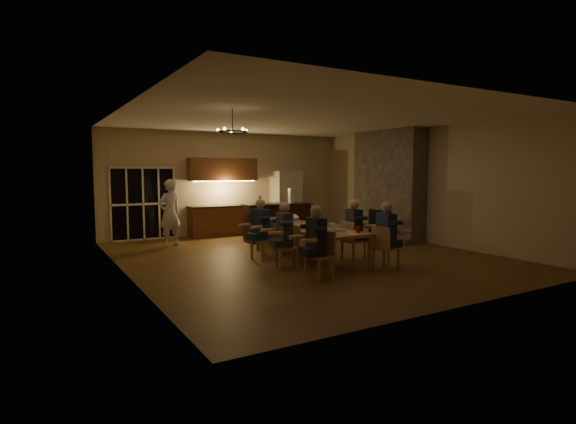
{
  "coord_description": "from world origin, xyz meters",
  "views": [
    {
      "loc": [
        -5.61,
        -8.82,
        2.02
      ],
      "look_at": [
        -0.28,
        0.3,
        1.04
      ],
      "focal_mm": 28.0,
      "sensor_mm": 36.0,
      "label": 1
    }
  ],
  "objects_px": {
    "standing_person": "(170,213)",
    "can_silver": "(324,227)",
    "chair_left_mid": "(287,247)",
    "redcup_far": "(282,218)",
    "chair_left_near": "(319,255)",
    "chair_right_far": "(323,234)",
    "laptop_d": "(319,221)",
    "mug_back": "(280,222)",
    "chandelier": "(233,132)",
    "can_cola": "(273,219)",
    "dining_table": "(308,243)",
    "bar_bottle": "(260,200)",
    "plate_far": "(304,222)",
    "plate_near": "(337,229)",
    "chair_right_mid": "(354,240)",
    "person_right_near": "(386,235)",
    "refrigerator": "(286,201)",
    "chair_left_far": "(263,240)",
    "laptop_f": "(294,217)",
    "bar_blender": "(291,196)",
    "mug_mid": "(299,222)",
    "person_left_far": "(261,229)",
    "redcup_mid": "(286,224)",
    "mug_front": "(320,227)",
    "person_left_near": "(316,243)",
    "laptop_b": "(340,226)",
    "can_right": "(317,222)",
    "plate_left": "(319,232)",
    "person_left_mid": "(284,235)",
    "chair_right_near": "(386,248)",
    "laptop_a": "(326,228)",
    "laptop_e": "(275,218)",
    "redcup_near": "(358,230)"
  },
  "relations": [
    {
      "from": "chair_left_near",
      "to": "chair_right_far",
      "type": "bearing_deg",
      "value": 134.18
    },
    {
      "from": "chair_left_mid",
      "to": "chair_right_near",
      "type": "relative_size",
      "value": 1.0
    },
    {
      "from": "plate_near",
      "to": "chandelier",
      "type": "bearing_deg",
      "value": 175.83
    },
    {
      "from": "redcup_mid",
      "to": "plate_far",
      "type": "distance_m",
      "value": 0.83
    },
    {
      "from": "chandelier",
      "to": "can_cola",
      "type": "relative_size",
      "value": 5.0
    },
    {
      "from": "redcup_near",
      "to": "redcup_far",
      "type": "bearing_deg",
      "value": 96.53
    },
    {
      "from": "redcup_far",
      "to": "bar_blender",
      "type": "relative_size",
      "value": 0.29
    },
    {
      "from": "chair_right_mid",
      "to": "bar_blender",
      "type": "xyz_separation_m",
      "value": [
        0.32,
        3.32,
        0.84
      ]
    },
    {
      "from": "chair_right_mid",
      "to": "person_right_near",
      "type": "height_order",
      "value": "person_right_near"
    },
    {
      "from": "laptop_d",
      "to": "mug_back",
      "type": "relative_size",
      "value": 3.2
    },
    {
      "from": "dining_table",
      "to": "laptop_b",
      "type": "xyz_separation_m",
      "value": [
        0.21,
        -0.9,
        0.49
      ]
    },
    {
      "from": "chair_right_near",
      "to": "plate_left",
      "type": "relative_size",
      "value": 3.61
    },
    {
      "from": "person_left_far",
      "to": "plate_left",
      "type": "relative_size",
      "value": 5.6
    },
    {
      "from": "chair_right_far",
      "to": "plate_far",
      "type": "xyz_separation_m",
      "value": [
        -0.45,
        0.14,
        0.31
      ]
    },
    {
      "from": "chair_right_mid",
      "to": "person_right_near",
      "type": "xyz_separation_m",
      "value": [
        0.01,
        -1.04,
        0.24
      ]
    },
    {
      "from": "redcup_far",
      "to": "bar_bottle",
      "type": "distance_m",
      "value": 1.46
    },
    {
      "from": "chair_left_far",
      "to": "plate_far",
      "type": "relative_size",
      "value": 3.24
    },
    {
      "from": "chair_right_mid",
      "to": "laptop_d",
      "type": "distance_m",
      "value": 0.89
    },
    {
      "from": "laptop_e",
      "to": "bar_blender",
      "type": "height_order",
      "value": "bar_blender"
    },
    {
      "from": "standing_person",
      "to": "laptop_b",
      "type": "height_order",
      "value": "standing_person"
    },
    {
      "from": "refrigerator",
      "to": "can_silver",
      "type": "xyz_separation_m",
      "value": [
        -2.04,
        -5.14,
        -0.19
      ]
    },
    {
      "from": "chair_left_far",
      "to": "refrigerator",
      "type": "bearing_deg",
      "value": 129.35
    },
    {
      "from": "laptop_d",
      "to": "redcup_far",
      "type": "bearing_deg",
      "value": 125.9
    },
    {
      "from": "person_left_near",
      "to": "laptop_b",
      "type": "xyz_separation_m",
      "value": [
        1.08,
        0.73,
        0.17
      ]
    },
    {
      "from": "plate_left",
      "to": "bar_blender",
      "type": "relative_size",
      "value": 0.59
    },
    {
      "from": "can_right",
      "to": "plate_left",
      "type": "height_order",
      "value": "can_right"
    },
    {
      "from": "person_left_far",
      "to": "redcup_mid",
      "type": "bearing_deg",
      "value": 58.83
    },
    {
      "from": "redcup_far",
      "to": "plate_far",
      "type": "height_order",
      "value": "redcup_far"
    },
    {
      "from": "laptop_a",
      "to": "laptop_b",
      "type": "height_order",
      "value": "same"
    },
    {
      "from": "laptop_e",
      "to": "plate_near",
      "type": "relative_size",
      "value": 1.31
    },
    {
      "from": "plate_near",
      "to": "mug_mid",
      "type": "bearing_deg",
      "value": 102.64
    },
    {
      "from": "standing_person",
      "to": "can_silver",
      "type": "distance_m",
      "value": 4.56
    },
    {
      "from": "dining_table",
      "to": "laptop_f",
      "type": "xyz_separation_m",
      "value": [
        0.25,
        1.04,
        0.49
      ]
    },
    {
      "from": "chair_left_mid",
      "to": "redcup_far",
      "type": "xyz_separation_m",
      "value": [
        0.96,
        1.87,
        0.37
      ]
    },
    {
      "from": "standing_person",
      "to": "chandelier",
      "type": "xyz_separation_m",
      "value": [
        0.18,
        -3.82,
        1.85
      ]
    },
    {
      "from": "person_left_far",
      "to": "person_left_mid",
      "type": "bearing_deg",
      "value": -7.54
    },
    {
      "from": "redcup_mid",
      "to": "plate_far",
      "type": "height_order",
      "value": "redcup_mid"
    },
    {
      "from": "person_left_far",
      "to": "chair_right_mid",
      "type": "bearing_deg",
      "value": 49.95
    },
    {
      "from": "refrigerator",
      "to": "plate_near",
      "type": "relative_size",
      "value": 8.19
    },
    {
      "from": "chair_right_mid",
      "to": "can_silver",
      "type": "bearing_deg",
      "value": 89.62
    },
    {
      "from": "laptop_a",
      "to": "chair_right_near",
      "type": "bearing_deg",
      "value": 166.32
    },
    {
      "from": "can_cola",
      "to": "dining_table",
      "type": "bearing_deg",
      "value": -83.33
    },
    {
      "from": "chair_left_mid",
      "to": "laptop_f",
      "type": "bearing_deg",
      "value": 157.46
    },
    {
      "from": "plate_far",
      "to": "bar_blender",
      "type": "height_order",
      "value": "bar_blender"
    },
    {
      "from": "chair_left_far",
      "to": "laptop_e",
      "type": "distance_m",
      "value": 0.87
    },
    {
      "from": "mug_mid",
      "to": "chandelier",
      "type": "bearing_deg",
      "value": -154.39
    },
    {
      "from": "chair_left_far",
      "to": "mug_front",
      "type": "xyz_separation_m",
      "value": [
        0.86,
        -1.03,
        0.36
      ]
    },
    {
      "from": "chair_right_near",
      "to": "bar_blender",
      "type": "distance_m",
      "value": 4.49
    },
    {
      "from": "standing_person",
      "to": "can_cola",
      "type": "relative_size",
      "value": 14.92
    },
    {
      "from": "refrigerator",
      "to": "chair_left_far",
      "type": "relative_size",
      "value": 2.25
    }
  ]
}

